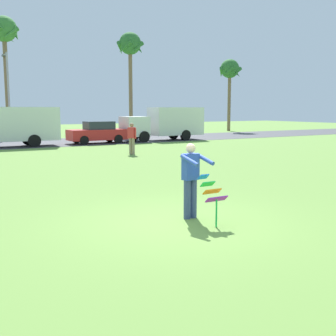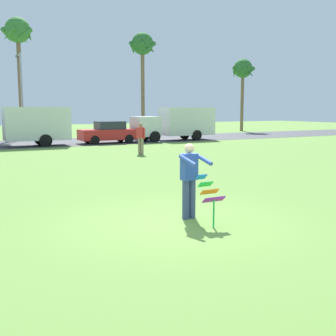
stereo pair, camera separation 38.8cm
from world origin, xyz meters
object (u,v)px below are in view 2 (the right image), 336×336
object	(u,v)px
kite_held	(209,193)
parked_truck_grey_van	(24,125)
parked_truck_white_box	(178,123)
palm_tree_right_near	(18,36)
palm_tree_far_left	(243,71)
person_walker_far	(141,137)
parked_car_red	(109,133)
palm_tree_centre_far	(142,49)
person_kite_flyer	(190,178)
streetlight_pole	(21,90)

from	to	relation	value
kite_held	parked_truck_grey_van	bearing A→B (deg)	89.74
parked_truck_white_box	palm_tree_right_near	world-z (taller)	palm_tree_right_near
palm_tree_right_near	palm_tree_far_left	bearing A→B (deg)	1.02
palm_tree_far_left	person_walker_far	size ratio (longest dim) A/B	4.65
parked_car_red	palm_tree_centre_far	xyz separation A→B (m)	(6.77, 8.40, 7.44)
parked_car_red	palm_tree_centre_far	world-z (taller)	palm_tree_centre_far
person_kite_flyer	parked_truck_white_box	xyz separation A→B (m)	(11.96, 21.28, 0.46)
person_kite_flyer	palm_tree_right_near	xyz separation A→B (m)	(1.52, 29.94, 7.57)
parked_truck_white_box	palm_tree_right_near	bearing A→B (deg)	140.31
palm_tree_centre_far	person_walker_far	size ratio (longest dim) A/B	5.63
parked_car_red	streetlight_pole	size ratio (longest dim) A/B	0.60
parked_truck_grey_van	parked_car_red	world-z (taller)	parked_truck_grey_van
person_kite_flyer	streetlight_pole	bearing A→B (deg)	87.27
parked_truck_grey_van	streetlight_pole	distance (m)	7.89
person_kite_flyer	kite_held	bearing A→B (deg)	-86.08
person_kite_flyer	parked_car_red	size ratio (longest dim) A/B	0.41
parked_truck_grey_van	palm_tree_centre_far	bearing A→B (deg)	33.47
parked_car_red	palm_tree_right_near	xyz separation A→B (m)	(-4.57, 8.66, 7.74)
streetlight_pole	person_walker_far	xyz separation A→B (m)	(3.55, -15.46, -3.06)
parked_car_red	streetlight_pole	xyz separation A→B (m)	(-4.73, 7.36, 3.22)
kite_held	parked_car_red	xyz separation A→B (m)	(6.04, 22.01, 0.05)
parked_truck_white_box	parked_truck_grey_van	bearing A→B (deg)	180.00
parked_truck_grey_van	parked_car_red	bearing A→B (deg)	-0.00
parked_car_red	palm_tree_far_left	xyz separation A→B (m)	(19.49, 9.09, 5.89)
palm_tree_centre_far	person_walker_far	distance (m)	19.71
parked_car_red	parked_truck_white_box	world-z (taller)	parked_truck_white_box
palm_tree_centre_far	person_walker_far	xyz separation A→B (m)	(-7.95, -16.51, -7.28)
parked_truck_white_box	palm_tree_centre_far	xyz separation A→B (m)	(0.90, 8.40, 6.80)
parked_truck_grey_van	palm_tree_right_near	xyz separation A→B (m)	(1.37, 8.66, 7.10)
kite_held	palm_tree_right_near	xyz separation A→B (m)	(1.47, 30.68, 7.80)
person_kite_flyer	parked_truck_white_box	world-z (taller)	parked_truck_white_box
person_kite_flyer	palm_tree_far_left	distance (m)	40.12
palm_tree_right_near	palm_tree_centre_far	distance (m)	11.35
palm_tree_centre_far	palm_tree_far_left	xyz separation A→B (m)	(12.72, 0.69, -1.55)
kite_held	parked_car_red	world-z (taller)	parked_car_red
parked_truck_grey_van	person_walker_far	world-z (taller)	parked_truck_grey_van
palm_tree_centre_far	kite_held	bearing A→B (deg)	-112.84
person_kite_flyer	palm_tree_far_left	xyz separation A→B (m)	(25.58, 30.37, 5.71)
parked_car_red	palm_tree_centre_far	size ratio (longest dim) A/B	0.43
palm_tree_far_left	streetlight_pole	size ratio (longest dim) A/B	1.15
palm_tree_centre_far	streetlight_pole	xyz separation A→B (m)	(-11.50, -1.05, -4.22)
parked_truck_white_box	person_walker_far	bearing A→B (deg)	-131.00
person_kite_flyer	parked_truck_white_box	size ratio (longest dim) A/B	0.26
person_walker_far	parked_truck_white_box	bearing A→B (deg)	49.00
parked_car_red	streetlight_pole	world-z (taller)	streetlight_pole
person_kite_flyer	streetlight_pole	distance (m)	28.83
palm_tree_right_near	streetlight_pole	xyz separation A→B (m)	(-0.15, -1.31, -4.52)
palm_tree_right_near	palm_tree_centre_far	size ratio (longest dim) A/B	1.03
parked_truck_grey_van	parked_car_red	xyz separation A→B (m)	(5.94, -0.00, -0.64)
palm_tree_centre_far	parked_truck_grey_van	bearing A→B (deg)	-146.53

